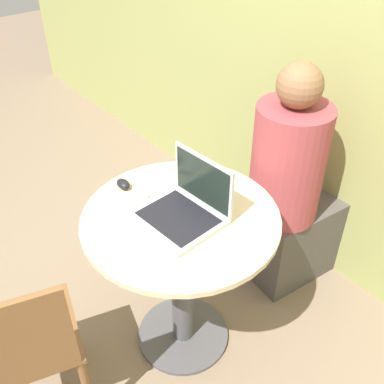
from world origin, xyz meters
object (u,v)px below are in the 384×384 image
at_px(cell_phone, 135,197).
at_px(chair_empty, 25,350).
at_px(laptop, 186,207).
at_px(person_seated, 290,199).

relative_size(cell_phone, chair_empty, 0.13).
xyz_separation_m(laptop, chair_empty, (-0.09, -0.70, -0.38)).
height_order(laptop, person_seated, person_seated).
bearing_deg(cell_phone, chair_empty, -77.20).
bearing_deg(chair_empty, cell_phone, 102.80).
bearing_deg(cell_phone, person_seated, 74.55).
bearing_deg(cell_phone, laptop, 21.61).
bearing_deg(person_seated, laptop, -89.04).
bearing_deg(person_seated, cell_phone, -105.45).
distance_m(laptop, cell_phone, 0.25).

